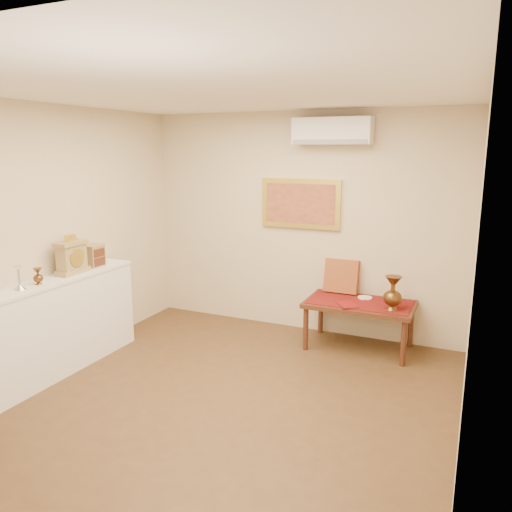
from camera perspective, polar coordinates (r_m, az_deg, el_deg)
The scene contains 18 objects.
floor at distance 4.64m, azimuth -4.76°, elevation -16.89°, with size 4.50×4.50×0.00m, color brown.
ceiling at distance 4.09m, azimuth -5.45°, elevation 18.40°, with size 4.50×4.50×0.00m, color white.
wall_back at distance 6.19m, azimuth 5.15°, elevation 3.72°, with size 4.00×0.02×2.70m, color beige.
wall_left at distance 5.41m, azimuth -23.90°, elevation 1.51°, with size 0.02×4.50×2.70m, color beige.
wall_right at distance 3.65m, azimuth 23.52°, elevation -3.17°, with size 0.02×4.50×2.70m, color beige.
candlestick at distance 5.08m, azimuth -25.49°, elevation -2.25°, with size 0.11×0.11×0.23m, color silver, non-canonical shape.
brass_urn_small at distance 5.19m, azimuth -23.67°, elevation -1.88°, with size 0.09×0.09×0.21m, color brown, non-canonical shape.
table_cloth at distance 5.79m, azimuth 11.78°, elevation -5.16°, with size 1.14×0.59×0.01m, color maroon.
brass_urn_tall at distance 5.54m, azimuth 15.39°, elevation -3.70°, with size 0.20×0.20×0.45m, color brown, non-canonical shape.
plate at distance 5.94m, azimuth 12.34°, elevation -4.66°, with size 0.17×0.17×0.01m, color white.
menu at distance 5.63m, azimuth 10.41°, elevation -5.50°, with size 0.18×0.25×0.01m, color maroon.
cushion at distance 6.07m, azimuth 9.74°, elevation -2.28°, with size 0.40×0.10×0.40m, color maroon.
display_ledge at distance 5.50m, azimuth -21.90°, elevation -7.44°, with size 0.37×2.02×0.98m.
mantel_clock at distance 5.50m, azimuth -20.30°, elevation -0.12°, with size 0.17×0.36×0.41m.
wooden_chest at distance 5.77m, azimuth -18.02°, elevation 0.05°, with size 0.16×0.21×0.24m.
low_table at distance 5.81m, azimuth 11.75°, elevation -5.81°, with size 1.20×0.70×0.55m.
painting at distance 6.13m, azimuth 5.11°, elevation 6.00°, with size 1.00×0.06×0.60m.
ac_unit at distance 5.88m, azimuth 8.72°, elevation 13.93°, with size 0.90×0.25×0.30m.
Camera 1 is at (2.00, -3.54, 2.25)m, focal length 35.00 mm.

